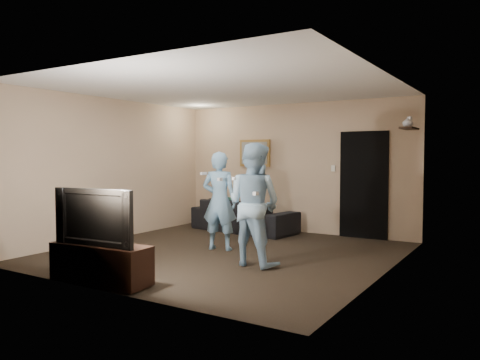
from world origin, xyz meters
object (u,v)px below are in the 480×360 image
Objects in this scene: sofa at (244,216)px; television at (100,216)px; tv_console at (101,263)px; wii_player_left at (220,201)px; wii_player_right at (254,204)px.

television reaches higher than sofa.
tv_console is at bearing 0.00° from television.
wii_player_right is (1.02, -0.63, 0.06)m from wii_player_left.
wii_player_right is (1.07, 1.82, 0.04)m from television.
wii_player_right reaches higher than sofa.
tv_console is 2.52m from wii_player_left.
tv_console is at bearing 105.85° from sofa.
television is 2.12m from wii_player_right.
sofa is 4.30m from tv_console.
sofa is 2.99m from wii_player_right.
wii_player_left is (0.63, -1.81, 0.48)m from sofa.
sofa is at bearing 123.97° from wii_player_right.
tv_console is 0.57m from television.
tv_console is at bearing -120.41° from wii_player_right.
wii_player_right reaches higher than television.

